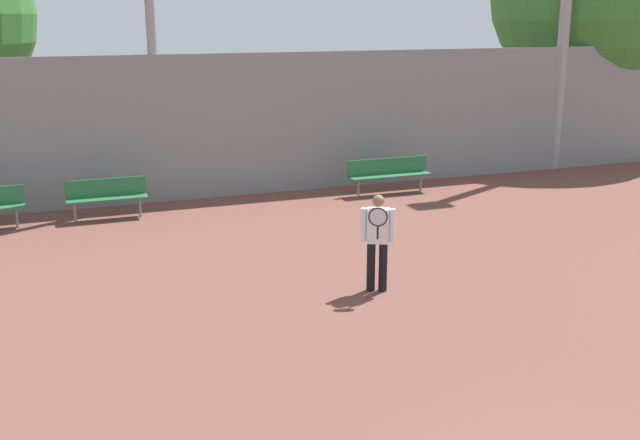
% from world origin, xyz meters
% --- Properties ---
extents(tennis_player, '(0.52, 0.50, 1.64)m').
position_xyz_m(tennis_player, '(1.11, 7.10, 0.92)').
color(tennis_player, black).
rests_on(tennis_player, ground_plane).
extents(bench_courtside_far, '(2.17, 0.40, 0.89)m').
position_xyz_m(bench_courtside_far, '(4.26, 13.29, 0.57)').
color(bench_courtside_far, '#28663D').
rests_on(bench_courtside_far, ground_plane).
extents(bench_by_gate, '(1.75, 0.40, 0.89)m').
position_xyz_m(bench_by_gate, '(-2.66, 13.29, 0.56)').
color(bench_by_gate, '#28663D').
rests_on(bench_by_gate, ground_plane).
extents(back_fence, '(30.72, 0.06, 3.51)m').
position_xyz_m(back_fence, '(0.00, 14.43, 1.76)').
color(back_fence, gray).
rests_on(back_fence, ground_plane).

